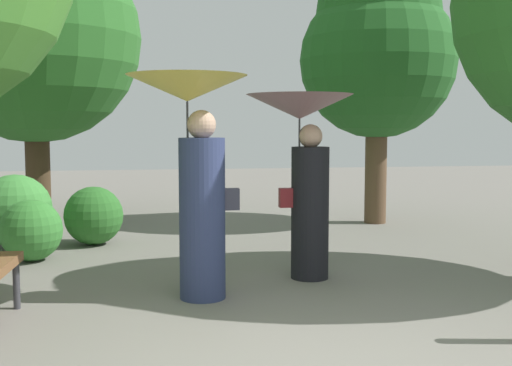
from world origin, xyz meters
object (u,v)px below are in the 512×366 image
object	(u,v)px
tree_near_right	(378,47)
tree_far_back	(33,21)
person_left	(195,152)
person_right	(304,151)

from	to	relation	value
tree_near_right	tree_far_back	xyz separation A→B (m)	(-5.60, 1.56, 0.51)
person_left	tree_near_right	distance (m)	5.49
person_right	tree_near_right	xyz separation A→B (m)	(2.11, 3.54, 1.54)
person_right	tree_near_right	size ratio (longest dim) A/B	0.44
tree_far_back	tree_near_right	bearing A→B (deg)	-15.61
tree_near_right	tree_far_back	distance (m)	5.84
person_left	tree_far_back	bearing A→B (deg)	23.28
tree_near_right	tree_far_back	world-z (taller)	tree_far_back
person_right	tree_near_right	bearing A→B (deg)	-29.63
tree_near_right	person_left	bearing A→B (deg)	-128.46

